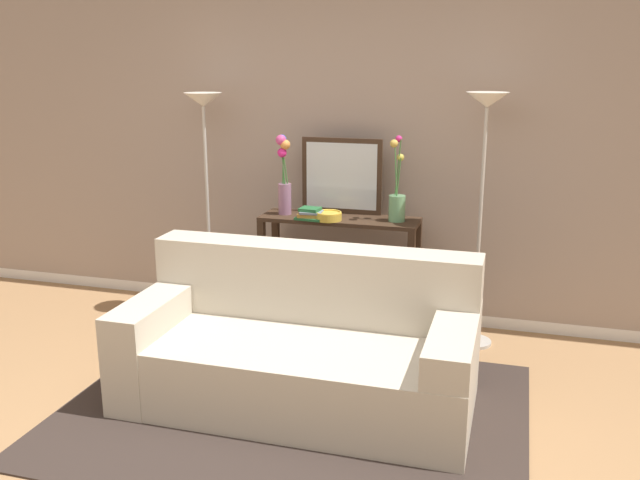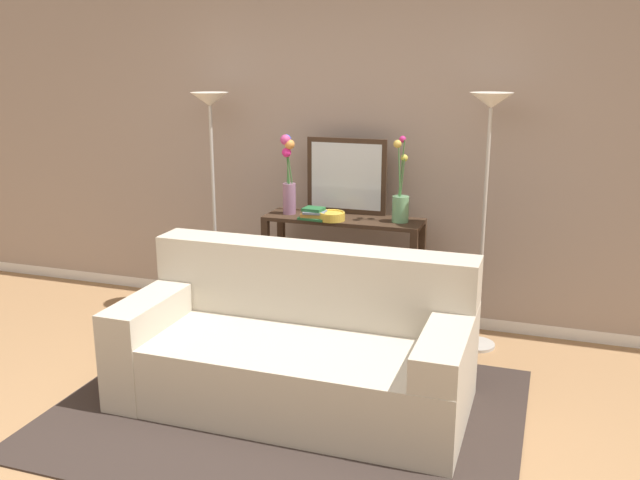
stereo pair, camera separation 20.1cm
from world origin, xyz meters
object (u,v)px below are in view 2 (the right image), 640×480
object	(u,v)px
wall_mirror	(346,176)
fruit_bowl	(332,216)
floor_lamp_right	(488,151)
book_stack	(314,214)
console_table	(343,255)
vase_short_flowers	(400,200)
vase_tall_flowers	(288,175)
couch	(297,351)
floor_lamp_left	(211,142)
book_row_under_console	(315,318)

from	to	relation	value
wall_mirror	fruit_bowl	xyz separation A→B (m)	(-0.03, -0.25, -0.25)
floor_lamp_right	book_stack	bearing A→B (deg)	-174.56
console_table	vase_short_flowers	xyz separation A→B (m)	(0.41, 0.00, 0.44)
floor_lamp_right	vase_tall_flowers	xyz separation A→B (m)	(-1.41, -0.02, -0.23)
couch	vase_tall_flowers	xyz separation A→B (m)	(-0.49, 1.13, 0.84)
couch	fruit_bowl	xyz separation A→B (m)	(-0.12, 1.04, 0.58)
floor_lamp_left	book_stack	bearing A→B (deg)	-7.43
floor_lamp_right	fruit_bowl	distance (m)	1.16
floor_lamp_left	vase_tall_flowers	size ratio (longest dim) A/B	2.95
floor_lamp_right	vase_short_flowers	xyz separation A→B (m)	(-0.58, 0.00, -0.37)
floor_lamp_right	book_stack	distance (m)	1.28
vase_short_flowers	console_table	bearing A→B (deg)	-179.53
fruit_bowl	console_table	bearing A→B (deg)	63.04
couch	wall_mirror	distance (m)	1.53
vase_tall_flowers	book_row_under_console	bearing A→B (deg)	5.25
wall_mirror	book_stack	bearing A→B (deg)	-121.81
floor_lamp_left	book_stack	world-z (taller)	floor_lamp_left
fruit_bowl	book_stack	size ratio (longest dim) A/B	0.90
console_table	vase_short_flowers	bearing A→B (deg)	0.47
couch	vase_tall_flowers	distance (m)	1.49
vase_tall_flowers	fruit_bowl	size ratio (longest dim) A/B	3.10
vase_short_flowers	couch	bearing A→B (deg)	-106.67
couch	book_stack	distance (m)	1.21
console_table	vase_short_flowers	size ratio (longest dim) A/B	1.92
console_table	vase_short_flowers	world-z (taller)	vase_short_flowers
console_table	book_stack	bearing A→B (deg)	-149.21
vase_short_flowers	book_row_under_console	xyz separation A→B (m)	(-0.63, -0.00, -0.96)
couch	floor_lamp_left	bearing A→B (deg)	134.09
vase_tall_flowers	book_stack	world-z (taller)	vase_tall_flowers
couch	wall_mirror	bearing A→B (deg)	94.23
console_table	wall_mirror	world-z (taller)	wall_mirror
floor_lamp_left	floor_lamp_right	size ratio (longest dim) A/B	0.98
vase_tall_flowers	couch	bearing A→B (deg)	-66.65
fruit_bowl	book_row_under_console	distance (m)	0.86
book_row_under_console	fruit_bowl	bearing A→B (deg)	-32.74
wall_mirror	fruit_bowl	world-z (taller)	wall_mirror
book_stack	wall_mirror	bearing A→B (deg)	58.19
book_row_under_console	wall_mirror	bearing A→B (deg)	36.69
console_table	couch	bearing A→B (deg)	-86.55
vase_tall_flowers	fruit_bowl	distance (m)	0.46
floor_lamp_right	wall_mirror	bearing A→B (deg)	171.96
wall_mirror	vase_short_flowers	bearing A→B (deg)	-17.90
vase_short_flowers	book_stack	xyz separation A→B (m)	(-0.60, -0.11, -0.12)
floor_lamp_left	vase_short_flowers	bearing A→B (deg)	0.06
wall_mirror	vase_short_flowers	distance (m)	0.48
floor_lamp_left	wall_mirror	distance (m)	1.05
couch	book_row_under_console	size ratio (longest dim) A/B	4.12
wall_mirror	vase_short_flowers	xyz separation A→B (m)	(0.44, -0.14, -0.12)
vase_tall_flowers	book_row_under_console	distance (m)	1.11
console_table	vase_tall_flowers	bearing A→B (deg)	-177.53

